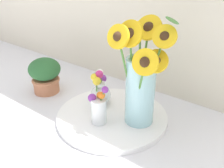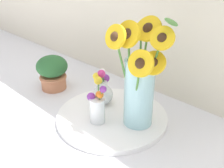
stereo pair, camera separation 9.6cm
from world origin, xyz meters
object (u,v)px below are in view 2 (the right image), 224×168
Objects in this scene: mason_jar_sunflowers at (140,81)px; potted_plant at (52,71)px; serving_tray at (112,116)px; vase_bulb_right at (102,91)px; vase_small_center at (97,107)px.

potted_plant is (-0.49, -0.03, -0.11)m from mason_jar_sunflowers.
mason_jar_sunflowers is 0.50m from potted_plant.
vase_bulb_right is at bearing 159.21° from serving_tray.
serving_tray is 0.22m from mason_jar_sunflowers.
serving_tray is 2.63× the size of potted_plant.
vase_bulb_right is (-0.08, 0.10, -0.00)m from vase_small_center.
serving_tray is 0.12m from vase_bulb_right.
vase_bulb_right is at bearing 127.19° from vase_small_center.
vase_small_center reaches higher than serving_tray.
serving_tray is at bearing 1.00° from potted_plant.
vase_small_center is 0.94× the size of potted_plant.
mason_jar_sunflowers is at bearing 13.20° from serving_tray.
vase_small_center is 0.99× the size of vase_bulb_right.
vase_small_center is at bearing -95.75° from serving_tray.
potted_plant is at bearing 170.31° from vase_small_center.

